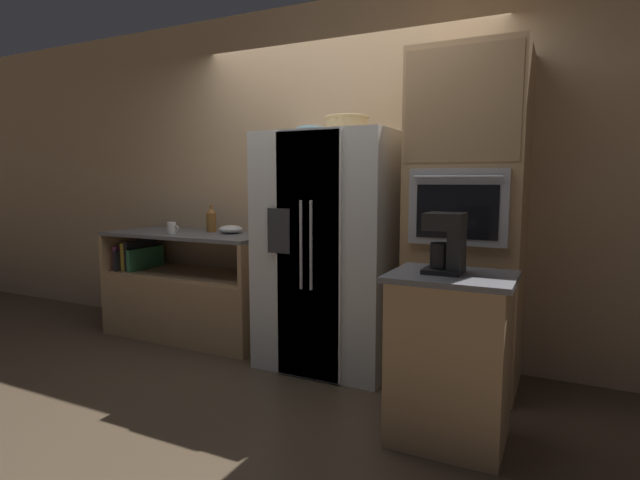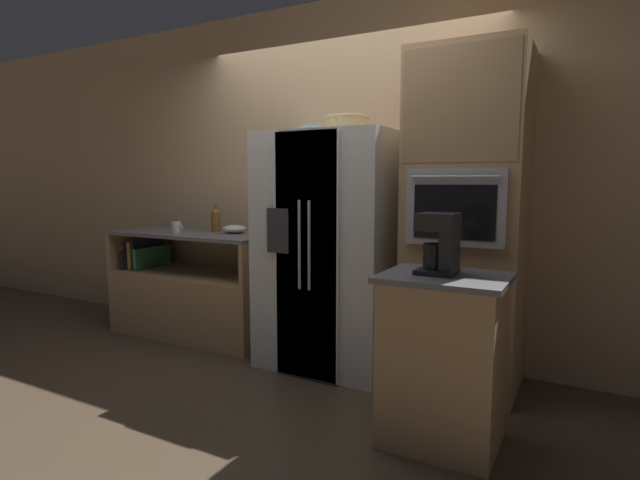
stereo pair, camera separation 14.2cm
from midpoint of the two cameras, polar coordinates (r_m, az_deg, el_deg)
The scene contains 12 objects.
ground_plane at distance 3.89m, azimuth 0.50°, elevation -13.94°, with size 20.00×20.00×0.00m, color #4C3D2D.
wall_back at distance 4.08m, azimuth 3.80°, elevation 7.08°, with size 12.00×0.06×2.80m.
counter_left at distance 4.63m, azimuth -13.21°, elevation -6.39°, with size 1.53×0.65×0.93m.
refrigerator at distance 3.70m, azimuth 2.41°, elevation -1.23°, with size 0.98×0.79×1.72m.
wall_oven at distance 3.44m, azimuth 17.50°, elevation 1.95°, with size 0.72×0.68×2.21m.
island_counter at distance 2.76m, azimuth 15.30°, elevation -13.02°, with size 0.63×0.52×0.90m.
wicker_basket at distance 3.69m, azimuth 4.23°, elevation 13.15°, with size 0.32×0.32×0.12m.
fruit_bowl at distance 3.82m, azimuth 0.10°, elevation 12.50°, with size 0.24×0.24×0.07m.
bottle_tall at distance 4.54m, azimuth -10.96°, elevation 2.34°, with size 0.09×0.09×0.24m.
mug at distance 4.48m, azimuth -15.17°, elevation 1.40°, with size 0.11×0.08×0.10m.
mixing_bowl at distance 4.38m, azimuth -8.86°, elevation 1.25°, with size 0.20×0.20×0.07m.
coffee_maker at distance 2.64m, azimuth 15.23°, elevation -0.14°, with size 0.19×0.20×0.31m.
Camera 2 is at (1.78, -3.18, 1.38)m, focal length 28.00 mm.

